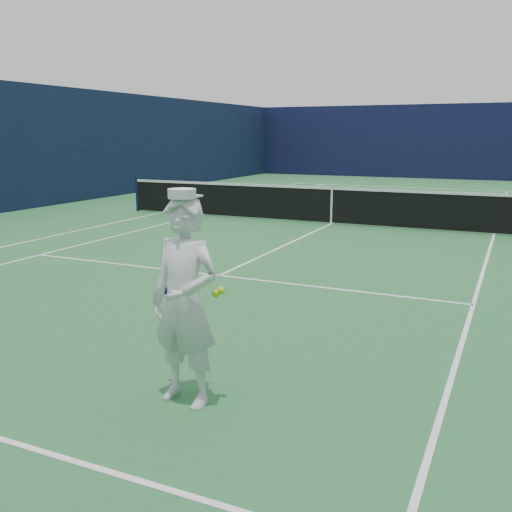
{
  "coord_description": "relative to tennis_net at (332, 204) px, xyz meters",
  "views": [
    {
      "loc": [
        4.56,
        -14.8,
        2.39
      ],
      "look_at": [
        1.97,
        -9.18,
        1.07
      ],
      "focal_mm": 40.0,
      "sensor_mm": 36.0,
      "label": 1
    }
  ],
  "objects": [
    {
      "name": "court_markings",
      "position": [
        0.0,
        0.0,
        -0.55
      ],
      "size": [
        11.03,
        23.83,
        0.01
      ],
      "color": "white",
      "rests_on": "ground"
    },
    {
      "name": "ground",
      "position": [
        0.0,
        0.0,
        -0.55
      ],
      "size": [
        80.0,
        80.0,
        0.0
      ],
      "primitive_type": "plane",
      "color": "#286937",
      "rests_on": "ground"
    },
    {
      "name": "tennis_net",
      "position": [
        0.0,
        0.0,
        0.0
      ],
      "size": [
        12.88,
        0.09,
        1.07
      ],
      "color": "#141E4C",
      "rests_on": "ground"
    },
    {
      "name": "windscreen_fence",
      "position": [
        0.0,
        0.0,
        1.45
      ],
      "size": [
        20.12,
        36.12,
        4.0
      ],
      "color": "black",
      "rests_on": "ground"
    },
    {
      "name": "tennis_player",
      "position": [
        1.97,
        -10.68,
        0.39
      ],
      "size": [
        0.77,
        0.56,
        1.94
      ],
      "rotation": [
        0.0,
        0.0,
        -0.11
      ],
      "color": "white",
      "rests_on": "ground"
    }
  ]
}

